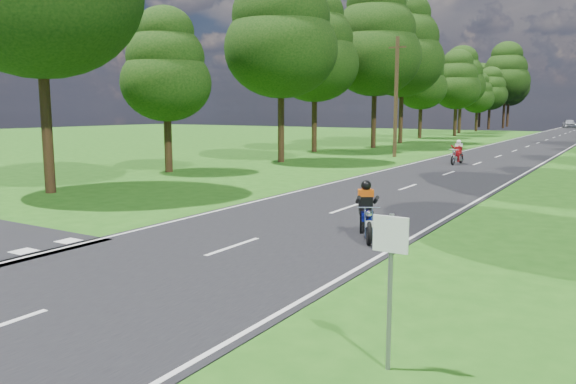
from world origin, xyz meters
The scene contains 9 objects.
ground centered at (0.00, 0.00, 0.00)m, with size 160.00×160.00×0.00m, color #215713.
main_road centered at (0.00, 50.00, 0.01)m, with size 7.00×140.00×0.02m, color black.
road_markings centered at (-0.14, 48.13, 0.02)m, with size 7.40×140.00×0.01m.
treeline centered at (1.43, 60.06, 8.25)m, with size 40.00×115.35×14.78m.
telegraph_pole centered at (-6.00, 28.00, 4.07)m, with size 1.20×0.26×8.00m.
road_sign centered at (5.50, -2.01, 1.34)m, with size 0.45×0.07×2.00m.
rider_near_blue centered at (2.33, 4.46, 0.75)m, with size 0.58×1.75×1.46m, color #0D1290, non-canonical shape.
rider_far_red centered at (-0.93, 24.96, 0.74)m, with size 0.58×1.73×1.44m, color maroon, non-canonical shape.
distant_car centered at (-1.88, 98.20, 0.76)m, with size 1.75×4.34×1.48m, color silver.
Camera 1 is at (7.95, -8.35, 3.26)m, focal length 35.00 mm.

